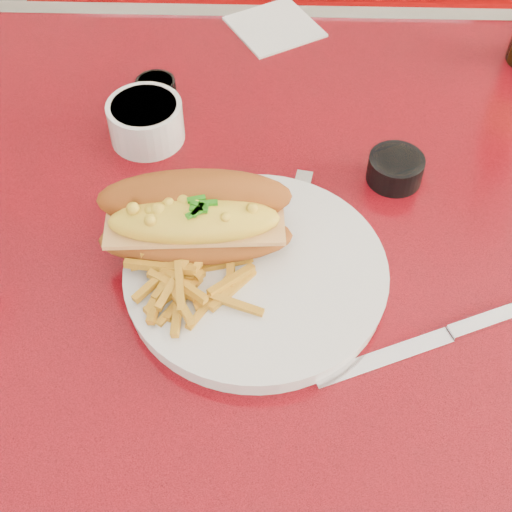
{
  "coord_description": "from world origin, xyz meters",
  "views": [
    {
      "loc": [
        -0.02,
        -0.54,
        1.36
      ],
      "look_at": [
        -0.04,
        -0.1,
        0.81
      ],
      "focal_mm": 50.0,
      "sensor_mm": 36.0,
      "label": 1
    }
  ],
  "objects_px": {
    "dinner_plate": "(256,274)",
    "booth_bench_far": "(283,98)",
    "mac_hoagie": "(195,218)",
    "knife": "(440,338)",
    "diner_table": "(287,297)",
    "gravy_ramekin": "(146,120)",
    "sauce_cup_left": "(156,89)",
    "fork": "(294,217)",
    "sauce_cup_right": "(395,168)"
  },
  "relations": [
    {
      "from": "dinner_plate",
      "to": "booth_bench_far",
      "type": "bearing_deg",
      "value": 87.63
    },
    {
      "from": "fork",
      "to": "gravy_ramekin",
      "type": "height_order",
      "value": "gravy_ramekin"
    },
    {
      "from": "diner_table",
      "to": "knife",
      "type": "height_order",
      "value": "knife"
    },
    {
      "from": "fork",
      "to": "knife",
      "type": "relative_size",
      "value": 0.7
    },
    {
      "from": "gravy_ramekin",
      "to": "sauce_cup_left",
      "type": "height_order",
      "value": "gravy_ramekin"
    },
    {
      "from": "mac_hoagie",
      "to": "gravy_ramekin",
      "type": "height_order",
      "value": "mac_hoagie"
    },
    {
      "from": "booth_bench_far",
      "to": "sauce_cup_right",
      "type": "height_order",
      "value": "booth_bench_far"
    },
    {
      "from": "sauce_cup_right",
      "to": "knife",
      "type": "bearing_deg",
      "value": -83.54
    },
    {
      "from": "booth_bench_far",
      "to": "mac_hoagie",
      "type": "bearing_deg",
      "value": -96.54
    },
    {
      "from": "gravy_ramekin",
      "to": "sauce_cup_right",
      "type": "bearing_deg",
      "value": -12.18
    },
    {
      "from": "diner_table",
      "to": "gravy_ramekin",
      "type": "height_order",
      "value": "gravy_ramekin"
    },
    {
      "from": "dinner_plate",
      "to": "knife",
      "type": "relative_size",
      "value": 1.59
    },
    {
      "from": "sauce_cup_right",
      "to": "sauce_cup_left",
      "type": "bearing_deg",
      "value": 154.26
    },
    {
      "from": "booth_bench_far",
      "to": "gravy_ramekin",
      "type": "xyz_separation_m",
      "value": [
        -0.18,
        -0.69,
        0.51
      ]
    },
    {
      "from": "dinner_plate",
      "to": "mac_hoagie",
      "type": "relative_size",
      "value": 1.68
    },
    {
      "from": "booth_bench_far",
      "to": "mac_hoagie",
      "type": "relative_size",
      "value": 5.9
    },
    {
      "from": "mac_hoagie",
      "to": "gravy_ramekin",
      "type": "relative_size",
      "value": 1.97
    },
    {
      "from": "mac_hoagie",
      "to": "fork",
      "type": "bearing_deg",
      "value": 17.21
    },
    {
      "from": "dinner_plate",
      "to": "fork",
      "type": "relative_size",
      "value": 2.29
    },
    {
      "from": "gravy_ramekin",
      "to": "dinner_plate",
      "type": "bearing_deg",
      "value": -57.36
    },
    {
      "from": "knife",
      "to": "fork",
      "type": "bearing_deg",
      "value": 112.91
    },
    {
      "from": "diner_table",
      "to": "mac_hoagie",
      "type": "xyz_separation_m",
      "value": [
        -0.1,
        -0.06,
        0.22
      ]
    },
    {
      "from": "mac_hoagie",
      "to": "knife",
      "type": "xyz_separation_m",
      "value": [
        0.24,
        -0.1,
        -0.05
      ]
    },
    {
      "from": "sauce_cup_left",
      "to": "dinner_plate",
      "type": "bearing_deg",
      "value": -65.03
    },
    {
      "from": "dinner_plate",
      "to": "knife",
      "type": "distance_m",
      "value": 0.19
    },
    {
      "from": "booth_bench_far",
      "to": "diner_table",
      "type": "bearing_deg",
      "value": -90.0
    },
    {
      "from": "dinner_plate",
      "to": "gravy_ramekin",
      "type": "bearing_deg",
      "value": 122.64
    },
    {
      "from": "fork",
      "to": "sauce_cup_right",
      "type": "relative_size",
      "value": 2.21
    },
    {
      "from": "fork",
      "to": "knife",
      "type": "bearing_deg",
      "value": -123.67
    },
    {
      "from": "fork",
      "to": "mac_hoagie",
      "type": "bearing_deg",
      "value": 121.54
    },
    {
      "from": "sauce_cup_left",
      "to": "sauce_cup_right",
      "type": "relative_size",
      "value": 0.84
    },
    {
      "from": "diner_table",
      "to": "mac_hoagie",
      "type": "relative_size",
      "value": 6.05
    },
    {
      "from": "dinner_plate",
      "to": "fork",
      "type": "bearing_deg",
      "value": 61.88
    },
    {
      "from": "gravy_ramekin",
      "to": "sauce_cup_right",
      "type": "distance_m",
      "value": 0.3
    },
    {
      "from": "dinner_plate",
      "to": "gravy_ramekin",
      "type": "xyz_separation_m",
      "value": [
        -0.14,
        0.22,
        0.02
      ]
    },
    {
      "from": "diner_table",
      "to": "sauce_cup_right",
      "type": "xyz_separation_m",
      "value": [
        0.12,
        0.06,
        0.18
      ]
    },
    {
      "from": "gravy_ramekin",
      "to": "knife",
      "type": "distance_m",
      "value": 0.43
    },
    {
      "from": "fork",
      "to": "sauce_cup_left",
      "type": "distance_m",
      "value": 0.28
    },
    {
      "from": "knife",
      "to": "diner_table",
      "type": "bearing_deg",
      "value": 108.62
    },
    {
      "from": "fork",
      "to": "gravy_ramekin",
      "type": "xyz_separation_m",
      "value": [
        -0.18,
        0.14,
        0.01
      ]
    },
    {
      "from": "diner_table",
      "to": "sauce_cup_left",
      "type": "distance_m",
      "value": 0.32
    },
    {
      "from": "diner_table",
      "to": "sauce_cup_right",
      "type": "relative_size",
      "value": 18.16
    },
    {
      "from": "sauce_cup_left",
      "to": "knife",
      "type": "height_order",
      "value": "sauce_cup_left"
    },
    {
      "from": "gravy_ramekin",
      "to": "knife",
      "type": "height_order",
      "value": "gravy_ramekin"
    },
    {
      "from": "booth_bench_far",
      "to": "knife",
      "type": "bearing_deg",
      "value": -81.63
    },
    {
      "from": "diner_table",
      "to": "dinner_plate",
      "type": "bearing_deg",
      "value": -111.24
    },
    {
      "from": "dinner_plate",
      "to": "diner_table",
      "type": "bearing_deg",
      "value": 68.76
    },
    {
      "from": "dinner_plate",
      "to": "sauce_cup_right",
      "type": "relative_size",
      "value": 5.06
    },
    {
      "from": "sauce_cup_left",
      "to": "knife",
      "type": "xyz_separation_m",
      "value": [
        0.32,
        -0.36,
        -0.01
      ]
    },
    {
      "from": "mac_hoagie",
      "to": "knife",
      "type": "height_order",
      "value": "mac_hoagie"
    }
  ]
}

